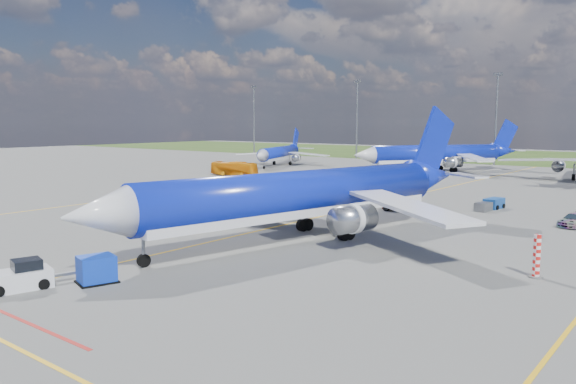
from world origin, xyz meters
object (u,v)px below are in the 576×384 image
Objects in this scene: pushback_tug at (20,277)px; service_car_c at (574,220)px; bg_jet_nw at (279,165)px; baggage_tug_c at (325,179)px; main_airliner at (300,240)px; warning_post at (537,256)px; baggage_tug_w at (490,205)px; bg_jet_nnw at (435,172)px; service_car_a at (215,187)px; apron_bus at (234,169)px; service_car_b at (404,205)px; uld_container at (97,269)px.

service_car_c is (23.26, 45.60, -0.07)m from pushback_tug.
baggage_tug_c is at bearing -60.36° from bg_jet_nw.
service_car_c is 0.96× the size of baggage_tug_c.
main_airliner is at bearing -45.92° from baggage_tug_c.
baggage_tug_w is at bearing 113.76° from warning_post.
bg_jet_nnw is 8.87× the size of service_car_c.
service_car_a reaches higher than service_car_c.
service_car_c is at bearing -110.63° from apron_bus.
main_airliner reaches higher than bg_jet_nnw.
apron_bus is (9.91, -26.61, 1.42)m from bg_jet_nw.
uld_container is at bearing 171.37° from service_car_b.
bg_jet_nnw is 18.60× the size of uld_container.
main_airliner reaches higher than service_car_b.
baggage_tug_c is (-46.23, 42.16, -1.00)m from warning_post.
service_car_b is (19.30, -53.60, 0.73)m from bg_jet_nnw.
uld_container is 0.39× the size of baggage_tug_w.
service_car_b is (56.92, -46.65, 0.73)m from bg_jet_nw.
bg_jet_nw is at bearing 15.57° from apron_bus.
service_car_c is at bearing -90.21° from service_car_b.
pushback_tug is 1.19× the size of service_car_c.
bg_jet_nw is 7.74× the size of service_car_a.
bg_jet_nw is 88.23m from main_airliner.
bg_jet_nnw is at bearing -10.63° from bg_jet_nw.
warning_post is at bearing -62.25° from bg_jet_nw.
warning_post is 78.72m from apron_bus.
service_car_c is at bearing 62.91° from main_airliner.
main_airliner is 7.98× the size of baggage_tug_w.
baggage_tug_w is (12.65, 51.86, -0.16)m from pushback_tug.
service_car_b is at bearing -13.09° from service_car_a.
apron_bus is (-42.02, 64.04, 0.66)m from pushback_tug.
service_car_a is at bearing -82.78° from bg_jet_nw.
warning_post is 29.80m from uld_container.
pushback_tug reaches higher than service_car_b.
apron_bus is at bearing -96.56° from bg_jet_nnw.
apron_bus is 56.01m from baggage_tug_w.
baggage_tug_c is at bearing 122.89° from pushback_tug.
uld_container reaches higher than service_car_a.
warning_post is 31.35m from baggage_tug_w.
main_airliner is 49.46m from baggage_tug_c.
uld_container is at bearing -78.96° from bg_jet_nw.
service_car_a is 22.55m from baggage_tug_c.
pushback_tug is at bearing -59.80° from baggage_tug_c.
apron_bus reaches higher than service_car_c.
main_airliner is at bearing -116.97° from service_car_c.
service_car_b is at bearing -128.60° from baggage_tug_w.
main_airliner is 9.68× the size of service_car_c.
service_car_a is 0.76× the size of baggage_tug_w.
service_car_c is (20.66, 41.74, -0.22)m from uld_container.
apron_bus is at bearing 176.49° from service_car_c.
service_car_b reaches higher than baggage_tug_c.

